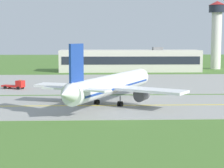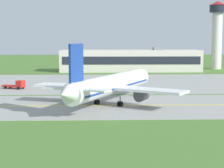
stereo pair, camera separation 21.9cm
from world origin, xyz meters
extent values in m
plane|color=#47702D|center=(0.00, 0.00, 0.00)|extent=(500.00, 500.00, 0.00)
cube|color=gray|center=(0.00, 0.00, 0.05)|extent=(240.00, 28.00, 0.10)
cube|color=gray|center=(10.00, 42.00, 0.05)|extent=(140.00, 52.00, 0.10)
cube|color=yellow|center=(0.00, 0.00, 0.11)|extent=(220.00, 0.60, 0.01)
cylinder|color=white|center=(-5.26, 1.96, 4.20)|extent=(18.63, 32.26, 4.00)
cone|color=white|center=(2.79, 18.28, 4.20)|extent=(4.56, 4.01, 3.80)
cone|color=white|center=(-13.41, -14.54, 4.60)|extent=(4.47, 4.37, 3.40)
cube|color=navy|center=(-5.26, 1.96, 3.70)|extent=(17.50, 29.86, 0.36)
cube|color=#1E232D|center=(1.82, 16.31, 4.90)|extent=(3.85, 3.12, 0.70)
cube|color=white|center=(-13.86, 3.75, 3.70)|extent=(15.75, 9.26, 0.50)
cylinder|color=#47474C|center=(-11.18, 4.65, 2.30)|extent=(3.57, 4.07, 2.30)
cylinder|color=black|center=(-10.47, 6.09, 2.30)|extent=(1.99, 1.15, 2.10)
cube|color=white|center=(1.39, -3.78, 3.70)|extent=(15.10, 12.41, 0.50)
cylinder|color=#47474C|center=(0.48, -1.10, 2.30)|extent=(3.57, 4.07, 2.30)
cylinder|color=black|center=(1.19, 0.34, 2.30)|extent=(1.99, 1.15, 2.10)
cube|color=navy|center=(-11.90, -11.49, 9.45)|extent=(2.31, 4.12, 6.50)
cube|color=white|center=(-14.86, -10.26, 5.00)|extent=(6.46, 4.33, 0.30)
cube|color=white|center=(-9.12, -13.09, 5.00)|extent=(6.35, 5.23, 0.30)
cylinder|color=slate|center=(0.49, 13.62, 1.38)|extent=(0.24, 0.24, 1.65)
cylinder|color=black|center=(0.49, 13.62, 0.55)|extent=(0.80, 1.14, 1.10)
cylinder|color=slate|center=(-8.48, 1.31, 1.38)|extent=(0.24, 0.24, 1.65)
cylinder|color=black|center=(-8.73, 1.44, 0.55)|extent=(0.80, 1.14, 1.10)
cylinder|color=black|center=(-8.23, 1.19, 0.55)|extent=(0.80, 1.14, 1.10)
cylinder|color=slate|center=(-3.82, -0.99, 1.38)|extent=(0.24, 0.24, 1.65)
cylinder|color=black|center=(-4.06, -0.86, 0.55)|extent=(0.80, 1.14, 1.10)
cylinder|color=black|center=(-3.57, -1.11, 0.55)|extent=(0.80, 1.14, 1.10)
cube|color=red|center=(-28.91, 26.53, 1.50)|extent=(2.45, 2.56, 1.80)
cube|color=#1E232D|center=(-28.21, 26.22, 1.81)|extent=(0.85, 1.73, 0.81)
cube|color=red|center=(-31.84, 27.82, 0.80)|extent=(5.06, 3.77, 0.40)
cylinder|color=orange|center=(-28.91, 26.53, 2.50)|extent=(0.20, 0.20, 0.18)
cylinder|color=black|center=(-28.51, 27.44, 0.45)|extent=(0.94, 0.64, 0.90)
cylinder|color=black|center=(-29.31, 25.61, 0.45)|extent=(0.94, 0.64, 0.90)
cylinder|color=black|center=(-32.26, 29.15, 0.45)|extent=(0.94, 0.64, 0.90)
cylinder|color=black|center=(-33.10, 27.23, 0.45)|extent=(0.94, 0.64, 0.90)
cube|color=beige|center=(5.14, 83.50, 4.39)|extent=(57.39, 13.01, 8.78)
cube|color=#1E232D|center=(5.14, 76.94, 4.83)|extent=(55.09, 0.10, 3.16)
cube|color=slate|center=(16.62, 83.50, 9.38)|extent=(4.00, 4.00, 1.20)
cylinder|color=silver|center=(44.34, 94.48, 12.39)|extent=(4.40, 4.40, 24.79)
cylinder|color=#1E232D|center=(44.34, 94.48, 26.39)|extent=(7.20, 7.20, 3.20)
cone|color=maroon|center=(44.34, 94.48, 28.89)|extent=(7.60, 7.60, 1.80)
camera|label=1|loc=(-8.42, -78.46, 13.61)|focal=63.12mm
camera|label=2|loc=(-8.20, -78.47, 13.61)|focal=63.12mm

